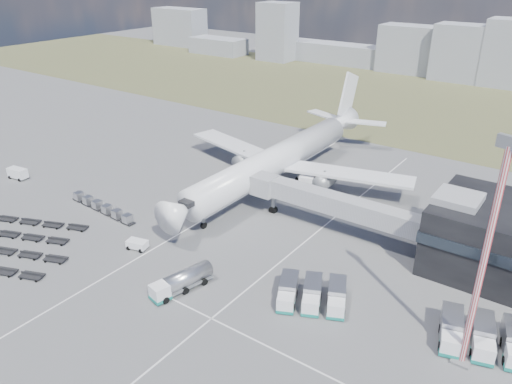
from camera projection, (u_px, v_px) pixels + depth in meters
The scene contains 14 objects.
ground at pixel (165, 251), 76.43m from camera, with size 420.00×420.00×0.00m, color #565659.
grass_strip at pixel (414, 101), 157.53m from camera, with size 420.00×90.00×0.01m, color brown.
lane_markings at pixel (227, 263), 73.49m from camera, with size 47.12×110.00×0.01m.
jet_bridge at pixel (323, 201), 80.97m from camera, with size 30.30×3.80×7.05m.
airliner at pixel (281, 157), 98.06m from camera, with size 51.59×64.53×17.62m.
skyline at pixel (425, 52), 188.25m from camera, with size 286.62×26.37×24.22m.
fuel_tanker at pixel (182, 281), 66.87m from camera, with size 4.26×9.28×2.91m.
pushback_tug at pixel (137, 245), 76.80m from camera, with size 3.17×1.78×1.44m, color white.
utility_van at pixel (18, 174), 101.35m from camera, with size 4.16×1.88×2.23m, color white.
catering_truck at pixel (309, 180), 97.15m from camera, with size 4.89×7.43×3.16m.
service_trucks_near at pixel (312, 294), 64.37m from camera, with size 10.45×9.44×2.60m.
service_trucks_far at pixel (499, 340), 56.48m from camera, with size 13.89×10.02×2.77m.
uld_row at pixel (102, 207), 88.10m from camera, with size 16.63×2.37×1.51m.
floodlight_mast at pixel (484, 261), 49.92m from camera, with size 2.51×2.03×26.31m.
Camera 1 is at (49.36, -45.12, 40.57)m, focal length 35.00 mm.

